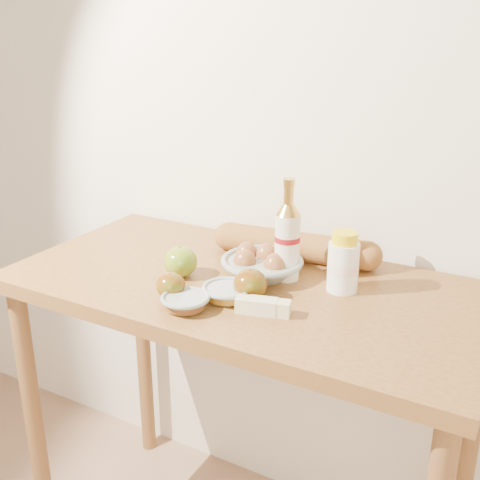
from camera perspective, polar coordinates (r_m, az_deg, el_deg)
name	(u,v)px	position (r m, az deg, el deg)	size (l,w,h in m)	color
back_wall	(305,104)	(1.69, 6.16, 12.73)	(3.50, 0.02, 2.60)	white
table	(246,325)	(1.56, 0.54, -8.07)	(1.20, 0.60, 0.90)	olive
bourbon_bottle	(287,239)	(1.49, 4.52, 0.08)	(0.08, 0.08, 0.26)	beige
cream_bottle	(343,264)	(1.45, 9.76, -2.23)	(0.09, 0.09, 0.15)	white
egg_bowl	(263,264)	(1.53, 2.15, -2.30)	(0.25, 0.25, 0.07)	#8C9994
baguette	(295,246)	(1.63, 5.22, -0.54)	(0.48, 0.13, 0.08)	#A76F33
apple_yellowgreen	(181,262)	(1.53, -5.66, -2.06)	(0.09, 0.09, 0.08)	#99931E
apple_redgreen_front	(171,286)	(1.42, -6.58, -4.32)	(0.08, 0.08, 0.06)	#911207
apple_redgreen_right	(250,284)	(1.40, 0.98, -4.22)	(0.08, 0.08, 0.07)	maroon
sugar_bowl	(185,302)	(1.37, -5.20, -5.85)	(0.12, 0.12, 0.03)	gray
syrup_bowl	(227,292)	(1.41, -1.24, -4.96)	(0.13, 0.13, 0.03)	#99A7A3
butter_stick	(263,307)	(1.34, 2.19, -6.32)	(0.13, 0.06, 0.04)	beige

